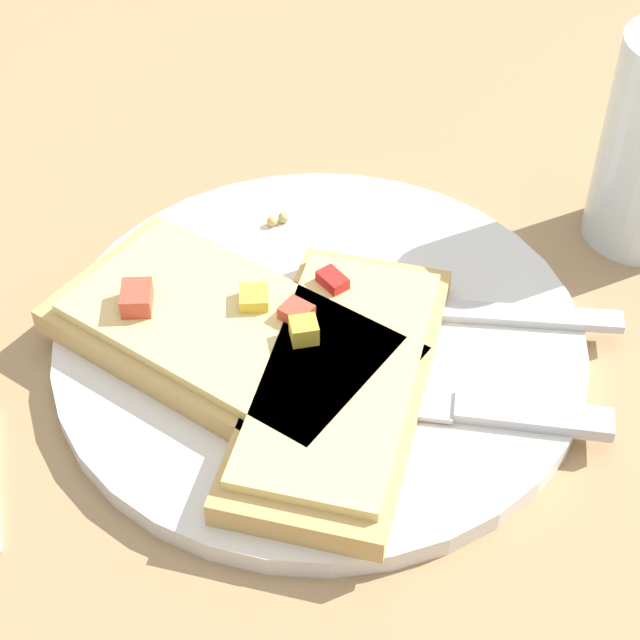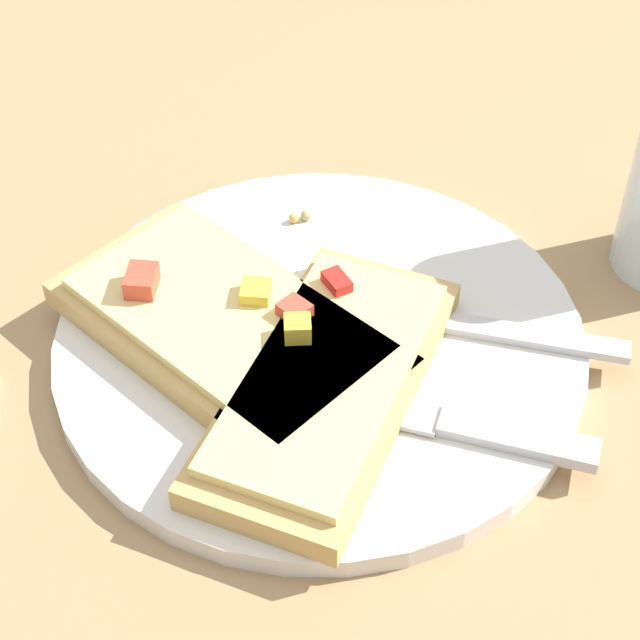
{
  "view_description": "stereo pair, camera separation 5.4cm",
  "coord_description": "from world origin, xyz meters",
  "px_view_note": "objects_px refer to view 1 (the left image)",
  "views": [
    {
      "loc": [
        0.09,
        0.38,
        0.4
      ],
      "look_at": [
        0.0,
        0.0,
        0.02
      ],
      "focal_mm": 60.0,
      "sensor_mm": 36.0,
      "label": 1
    },
    {
      "loc": [
        0.03,
        0.39,
        0.4
      ],
      "look_at": [
        0.0,
        0.0,
        0.02
      ],
      "focal_mm": 60.0,
      "sensor_mm": 36.0,
      "label": 2
    }
  ],
  "objects_px": {
    "plate": "(320,342)",
    "pizza_slice_main": "(228,336)",
    "fork": "(384,307)",
    "pizza_slice_corner": "(332,384)",
    "knife": "(437,405)"
  },
  "relations": [
    {
      "from": "knife",
      "to": "plate",
      "type": "bearing_deg",
      "value": -33.23
    },
    {
      "from": "plate",
      "to": "pizza_slice_main",
      "type": "xyz_separation_m",
      "value": [
        0.05,
        0.0,
        0.02
      ]
    },
    {
      "from": "knife",
      "to": "pizza_slice_corner",
      "type": "relative_size",
      "value": 0.99
    },
    {
      "from": "fork",
      "to": "pizza_slice_main",
      "type": "bearing_deg",
      "value": 25.25
    },
    {
      "from": "knife",
      "to": "fork",
      "type": "bearing_deg",
      "value": -63.04
    },
    {
      "from": "knife",
      "to": "pizza_slice_corner",
      "type": "distance_m",
      "value": 0.05
    },
    {
      "from": "plate",
      "to": "pizza_slice_corner",
      "type": "xyz_separation_m",
      "value": [
        0.0,
        0.04,
        0.02
      ]
    },
    {
      "from": "plate",
      "to": "fork",
      "type": "xyz_separation_m",
      "value": [
        -0.04,
        -0.01,
        0.01
      ]
    },
    {
      "from": "fork",
      "to": "plate",
      "type": "bearing_deg",
      "value": 32.78
    },
    {
      "from": "knife",
      "to": "pizza_slice_main",
      "type": "relative_size",
      "value": 0.96
    },
    {
      "from": "pizza_slice_main",
      "to": "knife",
      "type": "bearing_deg",
      "value": 14.22
    },
    {
      "from": "plate",
      "to": "pizza_slice_main",
      "type": "distance_m",
      "value": 0.05
    },
    {
      "from": "pizza_slice_corner",
      "to": "knife",
      "type": "bearing_deg",
      "value": -84.18
    },
    {
      "from": "plate",
      "to": "pizza_slice_main",
      "type": "height_order",
      "value": "pizza_slice_main"
    },
    {
      "from": "plate",
      "to": "pizza_slice_corner",
      "type": "bearing_deg",
      "value": 84.73
    }
  ]
}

